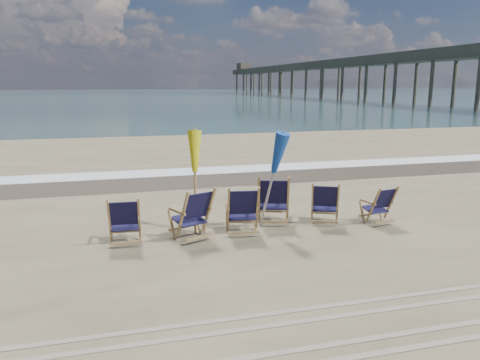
{
  "coord_description": "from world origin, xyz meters",
  "views": [
    {
      "loc": [
        -2.66,
        -7.61,
        3.0
      ],
      "look_at": [
        0.0,
        2.2,
        0.9
      ],
      "focal_mm": 35.0,
      "sensor_mm": 36.0,
      "label": 1
    }
  ],
  "objects_px": {
    "beach_chair_2": "(257,210)",
    "umbrella_yellow": "(195,157)",
    "beach_chair_1": "(209,212)",
    "umbrella_blue": "(271,155)",
    "beach_chair_4": "(338,204)",
    "fishing_pier": "(336,74)",
    "beach_chair_3": "(288,200)",
    "beach_chair_0": "(139,220)",
    "beach_chair_5": "(391,204)"
  },
  "relations": [
    {
      "from": "beach_chair_4",
      "to": "beach_chair_1",
      "type": "bearing_deg",
      "value": 26.33
    },
    {
      "from": "beach_chair_2",
      "to": "beach_chair_3",
      "type": "distance_m",
      "value": 0.96
    },
    {
      "from": "beach_chair_5",
      "to": "umbrella_blue",
      "type": "bearing_deg",
      "value": -16.64
    },
    {
      "from": "beach_chair_5",
      "to": "umbrella_blue",
      "type": "height_order",
      "value": "umbrella_blue"
    },
    {
      "from": "beach_chair_0",
      "to": "beach_chair_4",
      "type": "xyz_separation_m",
      "value": [
        4.17,
        0.17,
        -0.0
      ]
    },
    {
      "from": "beach_chair_3",
      "to": "beach_chair_5",
      "type": "relative_size",
      "value": 1.25
    },
    {
      "from": "beach_chair_1",
      "to": "beach_chair_5",
      "type": "bearing_deg",
      "value": 156.29
    },
    {
      "from": "fishing_pier",
      "to": "beach_chair_2",
      "type": "bearing_deg",
      "value": -117.48
    },
    {
      "from": "beach_chair_0",
      "to": "beach_chair_1",
      "type": "distance_m",
      "value": 1.35
    },
    {
      "from": "beach_chair_1",
      "to": "beach_chair_4",
      "type": "distance_m",
      "value": 2.83
    },
    {
      "from": "beach_chair_2",
      "to": "umbrella_blue",
      "type": "bearing_deg",
      "value": -130.1
    },
    {
      "from": "beach_chair_2",
      "to": "beach_chair_4",
      "type": "height_order",
      "value": "beach_chair_2"
    },
    {
      "from": "beach_chair_2",
      "to": "fishing_pier",
      "type": "bearing_deg",
      "value": -108.07
    },
    {
      "from": "beach_chair_4",
      "to": "umbrella_yellow",
      "type": "relative_size",
      "value": 0.47
    },
    {
      "from": "umbrella_yellow",
      "to": "umbrella_blue",
      "type": "height_order",
      "value": "umbrella_blue"
    },
    {
      "from": "beach_chair_2",
      "to": "beach_chair_1",
      "type": "bearing_deg",
      "value": 4.45
    },
    {
      "from": "umbrella_yellow",
      "to": "fishing_pier",
      "type": "relative_size",
      "value": 0.01
    },
    {
      "from": "beach_chair_1",
      "to": "umbrella_yellow",
      "type": "distance_m",
      "value": 1.19
    },
    {
      "from": "umbrella_yellow",
      "to": "beach_chair_4",
      "type": "bearing_deg",
      "value": -9.47
    },
    {
      "from": "beach_chair_3",
      "to": "beach_chair_0",
      "type": "bearing_deg",
      "value": 27.46
    },
    {
      "from": "beach_chair_2",
      "to": "beach_chair_5",
      "type": "relative_size",
      "value": 1.19
    },
    {
      "from": "beach_chair_1",
      "to": "beach_chair_4",
      "type": "relative_size",
      "value": 1.11
    },
    {
      "from": "beach_chair_5",
      "to": "umbrella_yellow",
      "type": "distance_m",
      "value": 4.37
    },
    {
      "from": "umbrella_yellow",
      "to": "beach_chair_0",
      "type": "bearing_deg",
      "value": -150.71
    },
    {
      "from": "beach_chair_4",
      "to": "fishing_pier",
      "type": "bearing_deg",
      "value": -92.13
    },
    {
      "from": "beach_chair_4",
      "to": "beach_chair_5",
      "type": "bearing_deg",
      "value": -164.58
    },
    {
      "from": "beach_chair_0",
      "to": "umbrella_blue",
      "type": "distance_m",
      "value": 2.92
    },
    {
      "from": "beach_chair_1",
      "to": "beach_chair_5",
      "type": "xyz_separation_m",
      "value": [
        4.01,
        -0.08,
        -0.09
      ]
    },
    {
      "from": "beach_chair_0",
      "to": "umbrella_blue",
      "type": "relative_size",
      "value": 0.46
    },
    {
      "from": "beach_chair_2",
      "to": "beach_chair_5",
      "type": "distance_m",
      "value": 3.04
    },
    {
      "from": "beach_chair_2",
      "to": "beach_chair_3",
      "type": "bearing_deg",
      "value": -140.84
    },
    {
      "from": "beach_chair_1",
      "to": "beach_chair_3",
      "type": "distance_m",
      "value": 1.84
    },
    {
      "from": "beach_chair_3",
      "to": "umbrella_yellow",
      "type": "height_order",
      "value": "umbrella_yellow"
    },
    {
      "from": "beach_chair_2",
      "to": "beach_chair_4",
      "type": "relative_size",
      "value": 1.08
    },
    {
      "from": "umbrella_blue",
      "to": "fishing_pier",
      "type": "distance_m",
      "value": 81.89
    },
    {
      "from": "beach_chair_5",
      "to": "umbrella_yellow",
      "type": "xyz_separation_m",
      "value": [
        -4.17,
        0.68,
        1.11
      ]
    },
    {
      "from": "umbrella_yellow",
      "to": "fishing_pier",
      "type": "bearing_deg",
      "value": 61.6
    },
    {
      "from": "beach_chair_0",
      "to": "umbrella_yellow",
      "type": "relative_size",
      "value": 0.47
    },
    {
      "from": "beach_chair_1",
      "to": "umbrella_blue",
      "type": "xyz_separation_m",
      "value": [
        1.34,
        0.23,
        1.05
      ]
    },
    {
      "from": "fishing_pier",
      "to": "beach_chair_4",
      "type": "bearing_deg",
      "value": -116.38
    },
    {
      "from": "beach_chair_2",
      "to": "umbrella_yellow",
      "type": "bearing_deg",
      "value": -21.77
    },
    {
      "from": "beach_chair_4",
      "to": "fishing_pier",
      "type": "relative_size",
      "value": 0.01
    },
    {
      "from": "beach_chair_1",
      "to": "umbrella_blue",
      "type": "distance_m",
      "value": 1.72
    },
    {
      "from": "umbrella_blue",
      "to": "fishing_pier",
      "type": "bearing_deg",
      "value": 62.65
    },
    {
      "from": "beach_chair_3",
      "to": "beach_chair_4",
      "type": "distance_m",
      "value": 1.07
    },
    {
      "from": "umbrella_blue",
      "to": "beach_chair_0",
      "type": "bearing_deg",
      "value": -173.71
    },
    {
      "from": "beach_chair_5",
      "to": "beach_chair_4",
      "type": "bearing_deg",
      "value": -18.76
    },
    {
      "from": "beach_chair_3",
      "to": "umbrella_blue",
      "type": "relative_size",
      "value": 0.52
    },
    {
      "from": "beach_chair_0",
      "to": "beach_chair_1",
      "type": "xyz_separation_m",
      "value": [
        1.35,
        0.06,
        0.05
      ]
    },
    {
      "from": "beach_chair_1",
      "to": "fishing_pier",
      "type": "height_order",
      "value": "fishing_pier"
    }
  ]
}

